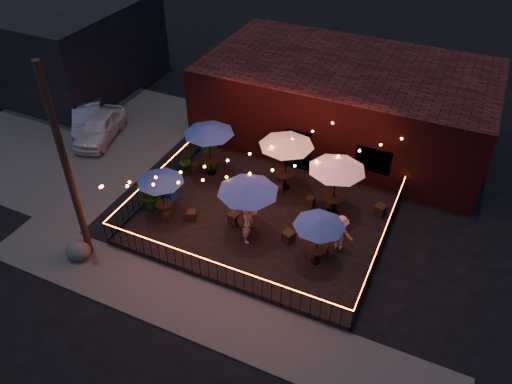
% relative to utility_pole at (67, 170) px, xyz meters
% --- Properties ---
extents(ground, '(110.00, 110.00, 0.00)m').
position_rel_utility_pole_xyz_m(ground, '(5.40, 2.60, -4.00)').
color(ground, black).
rests_on(ground, ground).
extents(patio, '(10.00, 8.00, 0.15)m').
position_rel_utility_pole_xyz_m(patio, '(5.40, 4.60, -3.92)').
color(patio, black).
rests_on(patio, ground).
extents(sidewalk, '(18.00, 2.50, 0.05)m').
position_rel_utility_pole_xyz_m(sidewalk, '(5.40, -0.65, -3.98)').
color(sidewalk, '#484643').
rests_on(sidewalk, ground).
extents(parking_lot, '(11.00, 12.00, 0.02)m').
position_rel_utility_pole_xyz_m(parking_lot, '(-6.60, 6.60, -3.99)').
color(parking_lot, '#484643').
rests_on(parking_lot, ground).
extents(brick_building, '(14.00, 8.00, 4.00)m').
position_rel_utility_pole_xyz_m(brick_building, '(6.40, 12.59, -2.00)').
color(brick_building, '#340E0E').
rests_on(brick_building, ground).
extents(background_building, '(12.00, 9.00, 5.00)m').
position_rel_utility_pole_xyz_m(background_building, '(-12.60, 11.60, -1.50)').
color(background_building, black).
rests_on(background_building, ground).
extents(utility_pole, '(0.26, 0.26, 8.00)m').
position_rel_utility_pole_xyz_m(utility_pole, '(0.00, 0.00, 0.00)').
color(utility_pole, '#382116').
rests_on(utility_pole, ground).
extents(fence_front, '(10.00, 0.04, 1.04)m').
position_rel_utility_pole_xyz_m(fence_front, '(5.40, 0.60, -3.34)').
color(fence_front, black).
rests_on(fence_front, patio).
extents(fence_left, '(0.04, 8.00, 1.04)m').
position_rel_utility_pole_xyz_m(fence_left, '(0.40, 4.60, -3.34)').
color(fence_left, black).
rests_on(fence_left, patio).
extents(fence_right, '(0.04, 8.00, 1.04)m').
position_rel_utility_pole_xyz_m(fence_right, '(10.40, 4.60, -3.34)').
color(fence_right, black).
rests_on(fence_right, patio).
extents(festoon_lights, '(10.02, 8.72, 1.32)m').
position_rel_utility_pole_xyz_m(festoon_lights, '(4.39, 4.30, -1.48)').
color(festoon_lights, '#FF4E0B').
rests_on(festoon_lights, ground).
extents(cafe_table_0, '(2.49, 2.49, 2.14)m').
position_rel_utility_pole_xyz_m(cafe_table_0, '(1.60, 2.95, -1.89)').
color(cafe_table_0, black).
rests_on(cafe_table_0, patio).
extents(cafe_table_1, '(2.89, 2.89, 2.56)m').
position_rel_utility_pole_xyz_m(cafe_table_1, '(1.87, 6.50, -1.51)').
color(cafe_table_1, black).
rests_on(cafe_table_1, patio).
extents(cafe_table_2, '(2.63, 2.63, 2.64)m').
position_rel_utility_pole_xyz_m(cafe_table_2, '(5.33, 3.35, -1.44)').
color(cafe_table_2, black).
rests_on(cafe_table_2, patio).
extents(cafe_table_3, '(2.87, 2.87, 2.67)m').
position_rel_utility_pole_xyz_m(cafe_table_3, '(5.44, 6.92, -1.42)').
color(cafe_table_3, black).
rests_on(cafe_table_3, patio).
extents(cafe_table_4, '(2.47, 2.47, 2.13)m').
position_rel_utility_pole_xyz_m(cafe_table_4, '(8.28, 3.13, -1.90)').
color(cafe_table_4, black).
rests_on(cafe_table_4, patio).
extents(cafe_table_5, '(2.49, 2.49, 2.61)m').
position_rel_utility_pole_xyz_m(cafe_table_5, '(7.93, 6.18, -1.46)').
color(cafe_table_5, black).
rests_on(cafe_table_5, patio).
extents(bistro_chair_0, '(0.35, 0.35, 0.40)m').
position_rel_utility_pole_xyz_m(bistro_chair_0, '(1.82, 2.76, -3.65)').
color(bistro_chair_0, black).
rests_on(bistro_chair_0, patio).
extents(bistro_chair_1, '(0.47, 0.47, 0.43)m').
position_rel_utility_pole_xyz_m(bistro_chair_1, '(2.74, 3.24, -3.63)').
color(bistro_chair_1, black).
rests_on(bistro_chair_1, patio).
extents(bistro_chair_2, '(0.42, 0.42, 0.44)m').
position_rel_utility_pole_xyz_m(bistro_chair_2, '(1.11, 6.28, -3.63)').
color(bistro_chair_2, black).
rests_on(bistro_chair_2, patio).
extents(bistro_chair_3, '(0.39, 0.39, 0.45)m').
position_rel_utility_pole_xyz_m(bistro_chair_3, '(3.13, 5.83, -3.63)').
color(bistro_chair_3, black).
rests_on(bistro_chair_3, patio).
extents(bistro_chair_4, '(0.49, 0.49, 0.49)m').
position_rel_utility_pole_xyz_m(bistro_chair_4, '(4.46, 3.78, -3.60)').
color(bistro_chair_4, black).
rests_on(bistro_chair_4, patio).
extents(bistro_chair_5, '(0.56, 0.56, 0.51)m').
position_rel_utility_pole_xyz_m(bistro_chair_5, '(5.54, 3.40, -3.60)').
color(bistro_chair_5, black).
rests_on(bistro_chair_5, patio).
extents(bistro_chair_6, '(0.46, 0.46, 0.41)m').
position_rel_utility_pole_xyz_m(bistro_chair_6, '(5.34, 6.46, -3.65)').
color(bistro_chair_6, black).
rests_on(bistro_chair_6, patio).
extents(bistro_chair_7, '(0.39, 0.39, 0.43)m').
position_rel_utility_pole_xyz_m(bistro_chair_7, '(6.93, 6.21, -3.64)').
color(bistro_chair_7, black).
rests_on(bistro_chair_7, patio).
extents(bistro_chair_8, '(0.54, 0.54, 0.50)m').
position_rel_utility_pole_xyz_m(bistro_chair_8, '(6.92, 3.70, -3.60)').
color(bistro_chair_8, black).
rests_on(bistro_chair_8, patio).
extents(bistro_chair_9, '(0.38, 0.38, 0.44)m').
position_rel_utility_pole_xyz_m(bistro_chair_9, '(8.40, 3.63, -3.63)').
color(bistro_chair_9, black).
rests_on(bistro_chair_9, patio).
extents(bistro_chair_10, '(0.45, 0.45, 0.44)m').
position_rel_utility_pole_xyz_m(bistro_chair_10, '(7.76, 6.51, -3.63)').
color(bistro_chair_10, black).
rests_on(bistro_chair_10, patio).
extents(bistro_chair_11, '(0.50, 0.50, 0.49)m').
position_rel_utility_pole_xyz_m(bistro_chair_11, '(9.82, 6.85, -3.60)').
color(bistro_chair_11, black).
rests_on(bistro_chair_11, patio).
extents(patron_a, '(0.52, 0.69, 1.70)m').
position_rel_utility_pole_xyz_m(patron_a, '(5.42, 3.09, -3.00)').
color(patron_a, tan).
rests_on(patron_a, patio).
extents(patron_b, '(0.91, 1.08, 1.98)m').
position_rel_utility_pole_xyz_m(patron_b, '(5.13, 3.76, -2.86)').
color(patron_b, tan).
rests_on(patron_b, patio).
extents(patron_c, '(1.03, 0.61, 1.58)m').
position_rel_utility_pole_xyz_m(patron_c, '(8.85, 4.21, -3.06)').
color(patron_c, tan).
rests_on(patron_c, patio).
extents(potted_shrub_a, '(1.30, 1.15, 1.39)m').
position_rel_utility_pole_xyz_m(potted_shrub_a, '(0.80, 3.30, -3.15)').
color(potted_shrub_a, '#0B340A').
rests_on(potted_shrub_a, patio).
extents(potted_shrub_b, '(0.90, 0.84, 1.32)m').
position_rel_utility_pole_xyz_m(potted_shrub_b, '(0.80, 6.08, -3.19)').
color(potted_shrub_b, '#13360C').
rests_on(potted_shrub_b, patio).
extents(potted_shrub_c, '(0.96, 0.96, 1.45)m').
position_rel_utility_pole_xyz_m(potted_shrub_c, '(1.65, 6.77, -3.12)').
color(potted_shrub_c, '#19390D').
rests_on(potted_shrub_c, patio).
extents(cooler, '(0.74, 0.56, 0.94)m').
position_rel_utility_pole_xyz_m(cooler, '(1.07, 4.03, -3.37)').
color(cooler, '#133EBB').
rests_on(cooler, patio).
extents(boulder, '(1.06, 0.94, 0.74)m').
position_rel_utility_pole_xyz_m(boulder, '(-0.18, -0.40, -3.63)').
color(boulder, '#4B4C47').
rests_on(boulder, ground).
extents(car_white, '(2.54, 4.24, 1.35)m').
position_rel_utility_pole_xyz_m(car_white, '(-5.01, 6.96, -3.32)').
color(car_white, white).
rests_on(car_white, ground).
extents(car_silver, '(3.56, 4.11, 1.34)m').
position_rel_utility_pole_xyz_m(car_silver, '(-6.25, 7.54, -3.33)').
color(car_silver, '#9C9EA4').
rests_on(car_silver, ground).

